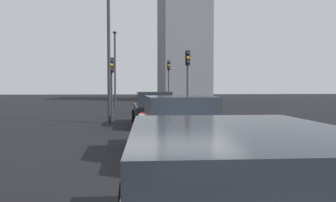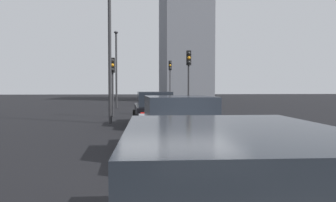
{
  "view_description": "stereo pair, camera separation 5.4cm",
  "coord_description": "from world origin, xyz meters",
  "px_view_note": "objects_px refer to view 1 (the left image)",
  "views": [
    {
      "loc": [
        -6.74,
        0.95,
        1.77
      ],
      "look_at": [
        2.08,
        0.01,
        1.4
      ],
      "focal_mm": 33.9,
      "sensor_mm": 36.0,
      "label": 1
    },
    {
      "loc": [
        -6.75,
        0.89,
        1.77
      ],
      "look_at": [
        2.08,
        0.01,
        1.4
      ],
      "focal_mm": 33.9,
      "sensor_mm": 36.0,
      "label": 2
    }
  ],
  "objects_px": {
    "car_black_lead": "(153,109)",
    "car_silver_second": "(178,127)",
    "traffic_light_near_left": "(111,74)",
    "traffic_light_far_left": "(188,69)",
    "street_lamp_kerbside": "(109,37)",
    "street_lamp_far": "(115,62)",
    "traffic_light_near_right": "(169,74)"
  },
  "relations": [
    {
      "from": "car_silver_second",
      "to": "street_lamp_far",
      "type": "bearing_deg",
      "value": 6.17
    },
    {
      "from": "car_black_lead",
      "to": "street_lamp_far",
      "type": "bearing_deg",
      "value": 9.73
    },
    {
      "from": "car_silver_second",
      "to": "traffic_light_near_left",
      "type": "xyz_separation_m",
      "value": [
        11.34,
        2.49,
        1.84
      ]
    },
    {
      "from": "traffic_light_far_left",
      "to": "car_black_lead",
      "type": "bearing_deg",
      "value": -26.72
    },
    {
      "from": "traffic_light_far_left",
      "to": "car_silver_second",
      "type": "bearing_deg",
      "value": -9.02
    },
    {
      "from": "traffic_light_near_left",
      "to": "traffic_light_near_right",
      "type": "xyz_separation_m",
      "value": [
        10.91,
        -4.66,
        0.54
      ]
    },
    {
      "from": "car_black_lead",
      "to": "car_silver_second",
      "type": "relative_size",
      "value": 1.01
    },
    {
      "from": "car_black_lead",
      "to": "traffic_light_near_left",
      "type": "bearing_deg",
      "value": 25.36
    },
    {
      "from": "traffic_light_near_left",
      "to": "traffic_light_far_left",
      "type": "height_order",
      "value": "traffic_light_far_left"
    },
    {
      "from": "car_black_lead",
      "to": "traffic_light_far_left",
      "type": "distance_m",
      "value": 5.47
    },
    {
      "from": "car_black_lead",
      "to": "traffic_light_near_left",
      "type": "distance_m",
      "value": 5.29
    },
    {
      "from": "street_lamp_kerbside",
      "to": "traffic_light_far_left",
      "type": "bearing_deg",
      "value": -52.15
    },
    {
      "from": "street_lamp_kerbside",
      "to": "traffic_light_near_left",
      "type": "bearing_deg",
      "value": 2.11
    },
    {
      "from": "traffic_light_near_right",
      "to": "street_lamp_far",
      "type": "distance_m",
      "value": 5.68
    },
    {
      "from": "car_silver_second",
      "to": "traffic_light_far_left",
      "type": "bearing_deg",
      "value": -12.72
    },
    {
      "from": "traffic_light_near_right",
      "to": "traffic_light_far_left",
      "type": "relative_size",
      "value": 1.08
    },
    {
      "from": "car_silver_second",
      "to": "car_black_lead",
      "type": "bearing_deg",
      "value": 0.06
    },
    {
      "from": "traffic_light_far_left",
      "to": "street_lamp_far",
      "type": "xyz_separation_m",
      "value": [
        8.24,
        4.93,
        1.04
      ]
    },
    {
      "from": "traffic_light_near_right",
      "to": "street_lamp_kerbside",
      "type": "xyz_separation_m",
      "value": [
        -14.44,
        4.53,
        1.15
      ]
    },
    {
      "from": "car_black_lead",
      "to": "car_silver_second",
      "type": "distance_m",
      "value": 6.91
    },
    {
      "from": "traffic_light_near_left",
      "to": "street_lamp_kerbside",
      "type": "bearing_deg",
      "value": 0.73
    },
    {
      "from": "car_black_lead",
      "to": "traffic_light_far_left",
      "type": "xyz_separation_m",
      "value": [
        4.42,
        -2.4,
        2.16
      ]
    },
    {
      "from": "car_silver_second",
      "to": "traffic_light_near_right",
      "type": "height_order",
      "value": "traffic_light_near_right"
    },
    {
      "from": "traffic_light_far_left",
      "to": "street_lamp_far",
      "type": "relative_size",
      "value": 0.61
    },
    {
      "from": "street_lamp_kerbside",
      "to": "car_black_lead",
      "type": "bearing_deg",
      "value": -113.04
    },
    {
      "from": "traffic_light_near_right",
      "to": "traffic_light_near_left",
      "type": "bearing_deg",
      "value": -20.28
    },
    {
      "from": "traffic_light_far_left",
      "to": "street_lamp_kerbside",
      "type": "bearing_deg",
      "value": -50.34
    },
    {
      "from": "car_black_lead",
      "to": "street_lamp_kerbside",
      "type": "relative_size",
      "value": 0.63
    },
    {
      "from": "traffic_light_near_right",
      "to": "street_lamp_kerbside",
      "type": "distance_m",
      "value": 15.18
    },
    {
      "from": "car_black_lead",
      "to": "car_silver_second",
      "type": "xyz_separation_m",
      "value": [
        -6.91,
        -0.23,
        -0.01
      ]
    },
    {
      "from": "car_black_lead",
      "to": "street_lamp_far",
      "type": "relative_size",
      "value": 0.69
    },
    {
      "from": "traffic_light_far_left",
      "to": "street_lamp_far",
      "type": "height_order",
      "value": "street_lamp_far"
    }
  ]
}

